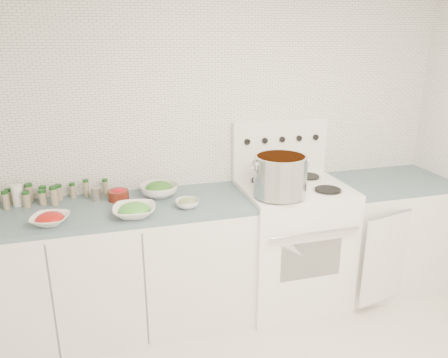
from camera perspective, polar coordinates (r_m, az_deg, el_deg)
room_walls at (r=1.81m, az=11.77°, el=4.67°), size 3.54×3.04×2.52m
counter_left at (r=3.14m, az=-14.07°, el=-11.29°), size 1.85×0.62×0.90m
stove at (r=3.38m, az=8.74°, el=-7.85°), size 0.76×0.70×1.36m
counter_right at (r=3.79m, az=20.19°, el=-6.59°), size 0.89×0.71×0.90m
stock_pot at (r=2.93m, az=7.36°, el=0.65°), size 0.38×0.35×0.27m
bowl_tomato at (r=2.81m, az=-21.77°, el=-4.87°), size 0.27×0.27×0.07m
bowl_snowpea at (r=2.77m, az=-11.64°, el=-4.02°), size 0.30×0.30×0.09m
bowl_broccoli at (r=3.08m, az=-8.46°, el=-1.33°), size 0.31×0.31×0.11m
bowl_zucchini at (r=2.86m, az=-4.83°, el=-3.14°), size 0.20×0.20×0.06m
bowl_pepper at (r=3.06m, az=-13.62°, el=-1.95°), size 0.14×0.14×0.09m
salt_canister at (r=3.17m, az=-25.37°, el=-1.94°), size 0.08×0.08×0.14m
tin_can at (r=3.09m, az=-16.32°, el=-1.90°), size 0.08×0.08×0.09m
spice_cluster at (r=3.16m, az=-23.12°, el=-1.94°), size 0.77×0.16×0.13m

